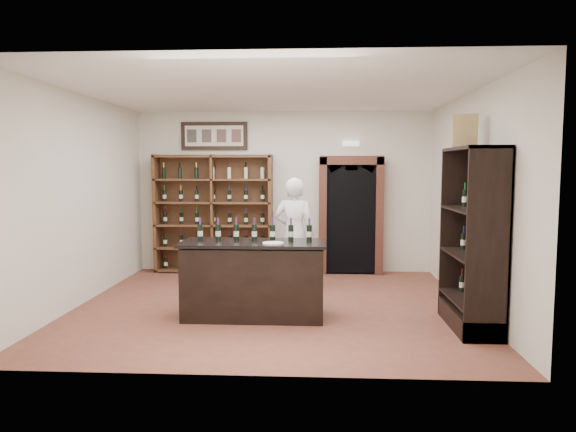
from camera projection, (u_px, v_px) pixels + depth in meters
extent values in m
plane|color=brown|center=(273.00, 305.00, 7.31)|extent=(5.50, 5.50, 0.00)
plane|color=white|center=(272.00, 91.00, 7.03)|extent=(5.50, 5.50, 0.00)
cube|color=silver|center=(284.00, 192.00, 9.66)|extent=(5.50, 0.04, 3.00)
cube|color=silver|center=(81.00, 200.00, 7.32)|extent=(0.04, 5.00, 3.00)
cube|color=silver|center=(472.00, 201.00, 7.03)|extent=(0.04, 5.00, 3.00)
cube|color=brown|center=(215.00, 213.00, 9.74)|extent=(2.20, 0.02, 2.20)
cube|color=brown|center=(157.00, 214.00, 9.61)|extent=(0.06, 0.38, 2.20)
cube|color=brown|center=(271.00, 214.00, 9.50)|extent=(0.06, 0.38, 2.20)
cube|color=brown|center=(213.00, 214.00, 9.56)|extent=(0.04, 0.38, 2.20)
cube|color=brown|center=(214.00, 270.00, 9.66)|extent=(2.18, 0.38, 0.04)
cube|color=brown|center=(214.00, 248.00, 9.62)|extent=(2.18, 0.38, 0.04)
cube|color=brown|center=(214.00, 225.00, 9.58)|extent=(2.18, 0.38, 0.03)
cube|color=brown|center=(213.00, 202.00, 9.54)|extent=(2.18, 0.38, 0.04)
cube|color=brown|center=(213.00, 180.00, 9.50)|extent=(2.18, 0.38, 0.04)
cube|color=brown|center=(213.00, 157.00, 9.46)|extent=(2.18, 0.38, 0.04)
cube|color=black|center=(214.00, 136.00, 9.60)|extent=(1.25, 0.04, 0.52)
cube|color=black|center=(351.00, 217.00, 9.47)|extent=(0.97, 0.29, 2.05)
cube|color=#994E3B|center=(323.00, 216.00, 9.48)|extent=(0.14, 0.35, 2.15)
cube|color=#994E3B|center=(379.00, 216.00, 9.42)|extent=(0.14, 0.35, 2.15)
cube|color=#994E3B|center=(351.00, 160.00, 9.36)|extent=(1.15, 0.35, 0.16)
cube|color=white|center=(351.00, 144.00, 9.43)|extent=(0.30, 0.10, 0.10)
cube|color=black|center=(254.00, 282.00, 6.68)|extent=(1.80, 0.70, 0.94)
cube|color=black|center=(253.00, 243.00, 6.64)|extent=(1.88, 0.78, 0.04)
cylinder|color=black|center=(200.00, 232.00, 6.77)|extent=(0.07, 0.07, 0.21)
cylinder|color=beige|center=(200.00, 233.00, 6.77)|extent=(0.07, 0.07, 0.07)
cylinder|color=#4C296D|center=(200.00, 221.00, 6.75)|extent=(0.03, 0.03, 0.09)
cylinder|color=black|center=(218.00, 232.00, 6.75)|extent=(0.07, 0.07, 0.21)
cylinder|color=beige|center=(218.00, 234.00, 6.76)|extent=(0.07, 0.07, 0.07)
cylinder|color=#4C296D|center=(218.00, 221.00, 6.74)|extent=(0.03, 0.03, 0.09)
cylinder|color=black|center=(236.00, 233.00, 6.74)|extent=(0.07, 0.07, 0.21)
cylinder|color=beige|center=(236.00, 234.00, 6.74)|extent=(0.07, 0.07, 0.07)
cylinder|color=#4C296D|center=(236.00, 221.00, 6.73)|extent=(0.03, 0.03, 0.09)
cylinder|color=black|center=(254.00, 233.00, 6.73)|extent=(0.07, 0.07, 0.21)
cylinder|color=beige|center=(254.00, 234.00, 6.73)|extent=(0.07, 0.07, 0.07)
cylinder|color=#4C296D|center=(254.00, 221.00, 6.71)|extent=(0.03, 0.03, 0.09)
cylinder|color=black|center=(273.00, 233.00, 6.72)|extent=(0.07, 0.07, 0.21)
cylinder|color=beige|center=(273.00, 234.00, 6.72)|extent=(0.07, 0.07, 0.07)
cylinder|color=#4C296D|center=(273.00, 221.00, 6.70)|extent=(0.03, 0.03, 0.09)
cylinder|color=black|center=(291.00, 233.00, 6.70)|extent=(0.07, 0.07, 0.21)
cylinder|color=beige|center=(291.00, 234.00, 6.70)|extent=(0.07, 0.07, 0.07)
cylinder|color=#4C296D|center=(291.00, 221.00, 6.69)|extent=(0.03, 0.03, 0.09)
cylinder|color=black|center=(309.00, 233.00, 6.69)|extent=(0.07, 0.07, 0.21)
cylinder|color=beige|center=(309.00, 234.00, 6.69)|extent=(0.07, 0.07, 0.07)
cylinder|color=#4C296D|center=(309.00, 222.00, 6.68)|extent=(0.03, 0.03, 0.09)
cube|color=black|center=(491.00, 239.00, 6.17)|extent=(0.02, 1.20, 2.20)
cube|color=black|center=(488.00, 246.00, 5.61)|extent=(0.48, 0.04, 2.20)
cube|color=black|center=(459.00, 233.00, 6.76)|extent=(0.48, 0.04, 2.20)
cube|color=black|center=(475.00, 149.00, 6.08)|extent=(0.48, 1.20, 0.04)
cube|color=black|center=(469.00, 318.00, 6.28)|extent=(0.48, 1.20, 0.24)
cube|color=black|center=(470.00, 300.00, 6.25)|extent=(0.48, 1.16, 0.03)
cube|color=black|center=(471.00, 255.00, 6.20)|extent=(0.48, 1.16, 0.03)
cube|color=black|center=(473.00, 210.00, 6.15)|extent=(0.48, 1.16, 0.03)
imported|color=white|center=(294.00, 234.00, 8.24)|extent=(0.73, 0.55, 1.80)
cylinder|color=beige|center=(273.00, 243.00, 6.41)|extent=(0.27, 0.27, 0.02)
cube|color=tan|center=(465.00, 131.00, 6.45)|extent=(0.32, 0.19, 0.42)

